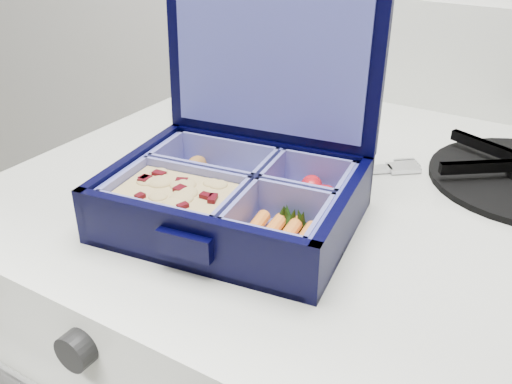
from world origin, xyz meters
The scene contains 3 objects.
bento_box centered at (0.33, 1.56, 0.89)m, with size 0.20×0.16×0.05m, color black, non-canonical shape.
burner_grate_rear centered at (0.18, 1.79, 0.88)m, with size 0.17×0.17×0.02m, color black.
fork centered at (0.35, 1.68, 0.87)m, with size 0.03×0.19×0.01m, color silver, non-canonical shape.
Camera 1 is at (0.57, 1.21, 1.13)m, focal length 40.00 mm.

